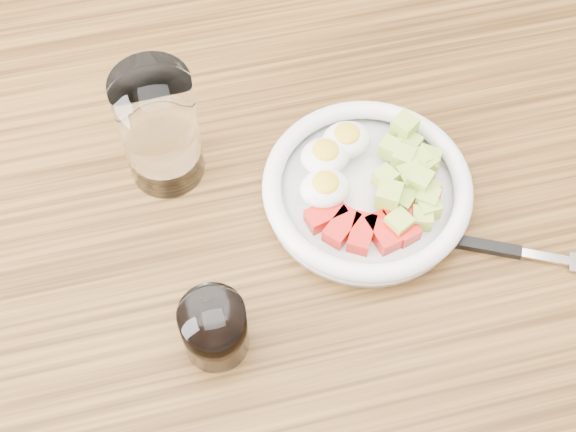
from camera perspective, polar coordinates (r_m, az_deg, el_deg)
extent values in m
plane|color=brown|center=(1.61, 0.44, -14.59)|extent=(4.00, 4.00, 0.00)
cube|color=brown|center=(0.91, 0.76, -1.98)|extent=(1.50, 0.90, 0.04)
cylinder|color=white|center=(0.91, 5.57, 1.51)|extent=(0.23, 0.23, 0.01)
torus|color=white|center=(0.90, 5.67, 2.09)|extent=(0.24, 0.24, 0.02)
cube|color=red|center=(0.87, 2.70, 0.05)|extent=(0.05, 0.03, 0.02)
cube|color=red|center=(0.87, 3.84, -0.81)|extent=(0.05, 0.05, 0.02)
cube|color=red|center=(0.87, 5.27, -1.25)|extent=(0.04, 0.05, 0.02)
cube|color=red|center=(0.87, 6.75, -1.19)|extent=(0.03, 0.05, 0.02)
cube|color=red|center=(0.88, 8.05, -0.65)|extent=(0.04, 0.05, 0.02)
cube|color=red|center=(0.89, 8.98, 0.28)|extent=(0.05, 0.04, 0.02)
cube|color=red|center=(0.90, 9.40, 1.44)|extent=(0.05, 0.04, 0.02)
ellipsoid|color=white|center=(0.90, 2.65, 4.26)|extent=(0.06, 0.05, 0.03)
ellipsoid|color=yellow|center=(0.89, 2.69, 4.71)|extent=(0.03, 0.03, 0.01)
ellipsoid|color=white|center=(0.92, 4.17, 5.42)|extent=(0.06, 0.05, 0.03)
ellipsoid|color=yellow|center=(0.91, 4.22, 5.87)|extent=(0.03, 0.03, 0.01)
ellipsoid|color=white|center=(0.88, 2.65, 1.97)|extent=(0.06, 0.05, 0.03)
ellipsoid|color=yellow|center=(0.87, 2.69, 2.40)|extent=(0.03, 0.03, 0.01)
cube|color=#B1C84D|center=(0.91, 8.19, 4.10)|extent=(0.03, 0.03, 0.02)
cube|color=#B1C84D|center=(0.90, 8.97, 2.83)|extent=(0.03, 0.03, 0.02)
cube|color=#B1C84D|center=(0.87, 7.88, -0.56)|extent=(0.03, 0.03, 0.02)
cube|color=#B1C84D|center=(0.91, 9.68, 3.64)|extent=(0.03, 0.03, 0.02)
cube|color=#B1C84D|center=(0.91, 9.25, 3.91)|extent=(0.03, 0.03, 0.02)
cube|color=#B1C84D|center=(0.91, 7.22, 4.82)|extent=(0.03, 0.03, 0.02)
cube|color=#B1C84D|center=(0.89, 9.84, 1.71)|extent=(0.03, 0.03, 0.02)
cube|color=#B1C84D|center=(0.88, 9.92, 0.59)|extent=(0.03, 0.03, 0.02)
cube|color=#B1C84D|center=(0.88, 9.34, 2.48)|extent=(0.03, 0.03, 0.02)
cube|color=#B1C84D|center=(0.88, 6.91, 2.66)|extent=(0.03, 0.03, 0.02)
cube|color=#B1C84D|center=(0.89, 8.67, 2.68)|extent=(0.03, 0.03, 0.03)
cube|color=#B1C84D|center=(0.92, 8.48, 4.94)|extent=(0.04, 0.04, 0.03)
cube|color=#B1C84D|center=(0.91, 8.65, 3.02)|extent=(0.03, 0.03, 0.02)
cube|color=#B1C84D|center=(0.88, 9.52, -0.15)|extent=(0.03, 0.03, 0.02)
cube|color=#B1C84D|center=(0.87, 7.17, 1.46)|extent=(0.03, 0.03, 0.03)
cube|color=#B1C84D|center=(0.88, 9.90, 1.22)|extent=(0.03, 0.03, 0.02)
cube|color=#B1C84D|center=(0.92, 8.30, 6.32)|extent=(0.03, 0.03, 0.02)
cube|color=#B1C84D|center=(0.92, 9.91, 3.87)|extent=(0.04, 0.04, 0.03)
cube|color=#B1C84D|center=(0.88, 8.15, 1.08)|extent=(0.03, 0.03, 0.02)
cube|color=black|center=(0.90, 13.26, -2.01)|extent=(0.09, 0.05, 0.01)
cube|color=silver|center=(0.91, 17.96, -2.82)|extent=(0.06, 0.03, 0.00)
cylinder|color=white|center=(0.88, -9.13, 6.14)|extent=(0.09, 0.09, 0.15)
cylinder|color=white|center=(0.80, -5.27, -7.98)|extent=(0.07, 0.07, 0.08)
cylinder|color=black|center=(0.80, -5.26, -8.03)|extent=(0.06, 0.06, 0.06)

